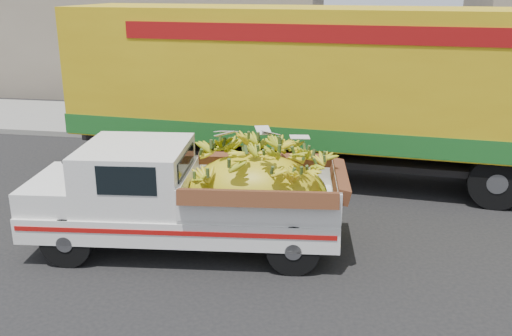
# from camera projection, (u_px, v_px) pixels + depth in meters

# --- Properties ---
(ground) EXTENTS (100.00, 100.00, 0.00)m
(ground) POSITION_uv_depth(u_px,v_px,m) (192.00, 245.00, 9.77)
(ground) COLOR black
(ground) RESTS_ON ground
(curb) EXTENTS (60.00, 0.25, 0.15)m
(curb) POSITION_uv_depth(u_px,v_px,m) (258.00, 142.00, 15.82)
(curb) COLOR gray
(curb) RESTS_ON ground
(sidewalk) EXTENTS (60.00, 4.00, 0.14)m
(sidewalk) POSITION_uv_depth(u_px,v_px,m) (269.00, 125.00, 17.78)
(sidewalk) COLOR gray
(sidewalk) RESTS_ON ground
(building_left) EXTENTS (18.00, 6.00, 5.00)m
(building_left) POSITION_uv_depth(u_px,v_px,m) (103.00, 28.00, 23.90)
(building_left) COLOR gray
(building_left) RESTS_ON ground
(pickup_truck) EXTENTS (5.24, 2.37, 1.78)m
(pickup_truck) POSITION_uv_depth(u_px,v_px,m) (208.00, 195.00, 9.40)
(pickup_truck) COLOR black
(pickup_truck) RESTS_ON ground
(semi_trailer) EXTENTS (12.04, 3.52, 3.80)m
(semi_trailer) POSITION_uv_depth(u_px,v_px,m) (331.00, 86.00, 12.54)
(semi_trailer) COLOR black
(semi_trailer) RESTS_ON ground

